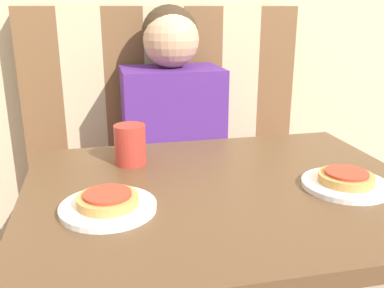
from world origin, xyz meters
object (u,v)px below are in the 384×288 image
object	(u,v)px
plate_left	(108,207)
person	(172,106)
plate_right	(345,185)
drinking_cup	(130,145)
pizza_right	(346,177)
pizza_left	(108,199)

from	to	relation	value
plate_left	person	bearing A→B (deg)	70.82
plate_right	drinking_cup	world-z (taller)	drinking_cup
person	pizza_right	bearing A→B (deg)	-70.82
plate_right	pizza_left	world-z (taller)	pizza_left
pizza_right	person	bearing A→B (deg)	109.18
plate_left	plate_right	bearing A→B (deg)	0.00
person	pizza_right	world-z (taller)	person
plate_left	pizza_left	xyz separation A→B (m)	(0.00, 0.00, 0.02)
plate_right	pizza_left	size ratio (longest dim) A/B	1.58
drinking_cup	person	bearing A→B (deg)	68.49
plate_left	drinking_cup	size ratio (longest dim) A/B	1.87
pizza_right	plate_left	bearing A→B (deg)	-180.00
plate_left	drinking_cup	bearing A→B (deg)	75.44
pizza_right	drinking_cup	bearing A→B (deg)	150.47
pizza_left	pizza_right	bearing A→B (deg)	0.00
pizza_right	drinking_cup	distance (m)	0.51
plate_left	pizza_left	size ratio (longest dim) A/B	1.58
person	plate_left	world-z (taller)	person
plate_right	drinking_cup	bearing A→B (deg)	150.47
plate_left	pizza_left	world-z (taller)	pizza_left
plate_left	drinking_cup	xyz separation A→B (m)	(0.07, 0.25, 0.04)
person	drinking_cup	size ratio (longest dim) A/B	6.74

